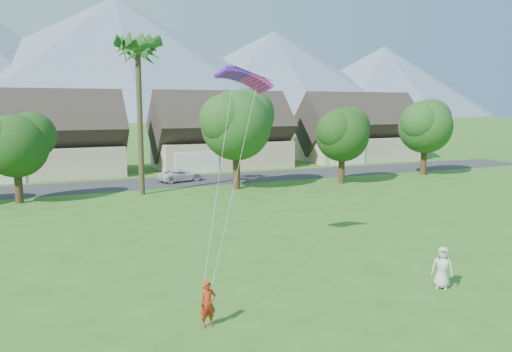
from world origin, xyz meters
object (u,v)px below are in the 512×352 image
kite_flyer (208,304)px  parked_car (180,175)px  watcher (442,267)px  parafoil_kite (244,76)px

kite_flyer → parked_car: size_ratio=0.36×
watcher → parafoil_kite: size_ratio=0.62×
kite_flyer → parked_car: bearing=71.3°
parked_car → parafoil_kite: parafoil_kite is taller
watcher → parafoil_kite: parafoil_kite is taller
kite_flyer → parked_car: (7.29, 30.88, -0.17)m
parked_car → kite_flyer: bearing=152.0°
kite_flyer → watcher: bearing=-7.6°
kite_flyer → watcher: size_ratio=0.92×
kite_flyer → parked_car: 31.73m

